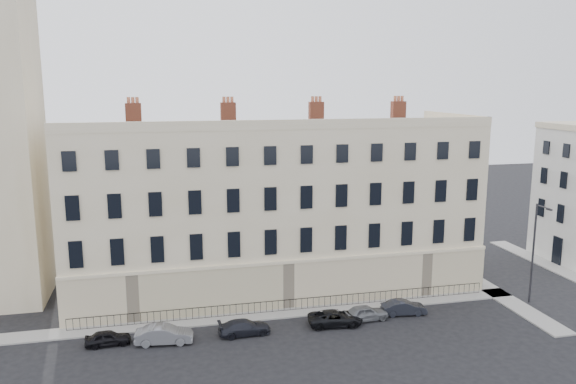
% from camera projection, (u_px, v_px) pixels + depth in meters
% --- Properties ---
extents(ground, '(160.00, 160.00, 0.00)m').
position_uv_depth(ground, '(383.00, 331.00, 42.76)').
color(ground, black).
rests_on(ground, ground).
extents(terrace, '(36.22, 12.22, 17.00)m').
position_uv_depth(terrace, '(274.00, 207.00, 51.47)').
color(terrace, beige).
rests_on(terrace, ground).
extents(pavement_terrace, '(48.00, 2.00, 0.12)m').
position_uv_depth(pavement_terrace, '(243.00, 317.00, 45.29)').
color(pavement_terrace, gray).
rests_on(pavement_terrace, ground).
extents(pavement_east_return, '(2.00, 24.00, 0.12)m').
position_uv_depth(pavement_east_return, '(478.00, 282.00, 53.32)').
color(pavement_east_return, gray).
rests_on(pavement_east_return, ground).
extents(pavement_adjacent, '(2.00, 20.00, 0.12)m').
position_uv_depth(pavement_adjacent, '(554.00, 268.00, 57.48)').
color(pavement_adjacent, gray).
rests_on(pavement_adjacent, ground).
extents(railings, '(35.00, 0.04, 0.96)m').
position_uv_depth(railings, '(290.00, 305.00, 46.48)').
color(railings, black).
rests_on(railings, ground).
extents(car_a, '(3.26, 1.44, 1.09)m').
position_uv_depth(car_a, '(108.00, 338.00, 40.41)').
color(car_a, black).
rests_on(car_a, ground).
extents(car_b, '(4.26, 1.88, 1.36)m').
position_uv_depth(car_b, '(164.00, 334.00, 40.67)').
color(car_b, slate).
rests_on(car_b, ground).
extents(car_c, '(4.01, 1.76, 1.15)m').
position_uv_depth(car_c, '(244.00, 327.00, 42.14)').
color(car_c, black).
rests_on(car_c, ground).
extents(car_d, '(4.41, 2.33, 1.18)m').
position_uv_depth(car_d, '(335.00, 318.00, 43.76)').
color(car_d, black).
rests_on(car_d, ground).
extents(car_e, '(3.75, 1.73, 1.24)m').
position_uv_depth(car_e, '(366.00, 313.00, 44.70)').
color(car_e, slate).
rests_on(car_e, ground).
extents(car_f, '(3.75, 1.68, 1.20)m').
position_uv_depth(car_f, '(404.00, 308.00, 45.82)').
color(car_f, black).
rests_on(car_f, ground).
extents(streetlamp, '(0.20, 1.89, 8.72)m').
position_uv_depth(streetlamp, '(534.00, 249.00, 47.54)').
color(streetlamp, '#2B2B30').
rests_on(streetlamp, ground).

